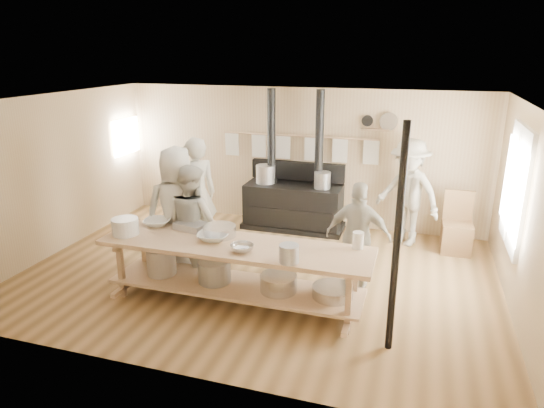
% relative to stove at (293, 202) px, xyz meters
% --- Properties ---
extents(ground, '(7.00, 7.00, 0.00)m').
position_rel_stove_xyz_m(ground, '(0.01, -2.12, -0.52)').
color(ground, brown).
rests_on(ground, ground).
extents(room_shell, '(7.00, 7.00, 7.00)m').
position_rel_stove_xyz_m(room_shell, '(0.01, -2.12, 1.10)').
color(room_shell, tan).
rests_on(room_shell, ground).
extents(window_right, '(0.09, 1.50, 1.65)m').
position_rel_stove_xyz_m(window_right, '(3.48, -1.52, 0.98)').
color(window_right, beige).
rests_on(window_right, ground).
extents(left_opening, '(0.00, 0.90, 0.90)m').
position_rel_stove_xyz_m(left_opening, '(-3.44, -0.12, 1.08)').
color(left_opening, white).
rests_on(left_opening, ground).
extents(stove, '(1.90, 0.75, 2.60)m').
position_rel_stove_xyz_m(stove, '(0.00, 0.00, 0.00)').
color(stove, black).
rests_on(stove, ground).
extents(towel_rail, '(3.00, 0.04, 0.47)m').
position_rel_stove_xyz_m(towel_rail, '(0.01, 0.28, 1.04)').
color(towel_rail, tan).
rests_on(towel_rail, ground).
extents(back_wall_shelf, '(0.63, 0.14, 0.32)m').
position_rel_stove_xyz_m(back_wall_shelf, '(1.47, 0.32, 1.48)').
color(back_wall_shelf, tan).
rests_on(back_wall_shelf, ground).
extents(prep_table, '(3.60, 0.90, 0.85)m').
position_rel_stove_xyz_m(prep_table, '(-0.00, -3.02, -0.00)').
color(prep_table, tan).
rests_on(prep_table, ground).
extents(support_post, '(0.08, 0.08, 2.60)m').
position_rel_stove_xyz_m(support_post, '(2.06, -3.47, 0.78)').
color(support_post, black).
rests_on(support_post, ground).
extents(cook_far_left, '(0.83, 0.81, 1.93)m').
position_rel_stove_xyz_m(cook_far_left, '(-1.29, -1.46, 0.44)').
color(cook_far_left, '#BAB8A4').
rests_on(cook_far_left, ground).
extents(cook_left, '(1.03, 0.93, 1.72)m').
position_rel_stove_xyz_m(cook_left, '(-0.89, -2.43, 0.34)').
color(cook_left, '#BAB8A4').
rests_on(cook_left, ground).
extents(cook_center, '(1.14, 1.01, 1.95)m').
position_rel_stove_xyz_m(cook_center, '(-1.14, -2.37, 0.45)').
color(cook_center, '#BAB8A4').
rests_on(cook_center, ground).
extents(cook_right, '(0.93, 0.41, 1.56)m').
position_rel_stove_xyz_m(cook_right, '(1.49, -2.08, 0.26)').
color(cook_right, '#BAB8A4').
rests_on(cook_right, ground).
extents(cook_by_window, '(1.38, 1.19, 1.86)m').
position_rel_stove_xyz_m(cook_by_window, '(2.07, -0.17, 0.41)').
color(cook_by_window, '#BAB8A4').
rests_on(cook_by_window, ground).
extents(chair, '(0.49, 0.49, 1.02)m').
position_rel_stove_xyz_m(chair, '(2.91, -0.30, -0.22)').
color(chair, '#523B20').
rests_on(chair, ground).
extents(bowl_white_a, '(0.44, 0.44, 0.09)m').
position_rel_stove_xyz_m(bowl_white_a, '(-1.31, -2.69, 0.38)').
color(bowl_white_a, white).
rests_on(bowl_white_a, prep_table).
extents(bowl_steel_a, '(0.43, 0.43, 0.09)m').
position_rel_stove_xyz_m(bowl_steel_a, '(-0.31, -2.69, 0.38)').
color(bowl_steel_a, silver).
rests_on(bowl_steel_a, prep_table).
extents(bowl_white_b, '(0.46, 0.46, 0.10)m').
position_rel_stove_xyz_m(bowl_white_b, '(-0.31, -2.97, 0.38)').
color(bowl_white_b, white).
rests_on(bowl_white_b, prep_table).
extents(bowl_steel_b, '(0.41, 0.41, 0.09)m').
position_rel_stove_xyz_m(bowl_steel_b, '(0.19, -3.22, 0.38)').
color(bowl_steel_b, silver).
rests_on(bowl_steel_b, prep_table).
extents(roasting_pan, '(0.49, 0.38, 0.10)m').
position_rel_stove_xyz_m(roasting_pan, '(-0.78, -2.69, 0.38)').
color(roasting_pan, '#B2B2B7').
rests_on(roasting_pan, prep_table).
extents(mixing_bowl_large, '(0.58, 0.58, 0.14)m').
position_rel_stove_xyz_m(mixing_bowl_large, '(-0.29, -2.80, 0.40)').
color(mixing_bowl_large, silver).
rests_on(mixing_bowl_large, prep_table).
extents(bucket_galv, '(0.29, 0.29, 0.22)m').
position_rel_stove_xyz_m(bucket_galv, '(0.83, -3.35, 0.44)').
color(bucket_galv, gray).
rests_on(bucket_galv, prep_table).
extents(deep_bowl_enamel, '(0.43, 0.43, 0.22)m').
position_rel_stove_xyz_m(deep_bowl_enamel, '(-1.54, -3.13, 0.44)').
color(deep_bowl_enamel, white).
rests_on(deep_bowl_enamel, prep_table).
extents(pitcher, '(0.17, 0.17, 0.22)m').
position_rel_stove_xyz_m(pitcher, '(1.56, -2.69, 0.44)').
color(pitcher, white).
rests_on(pitcher, prep_table).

